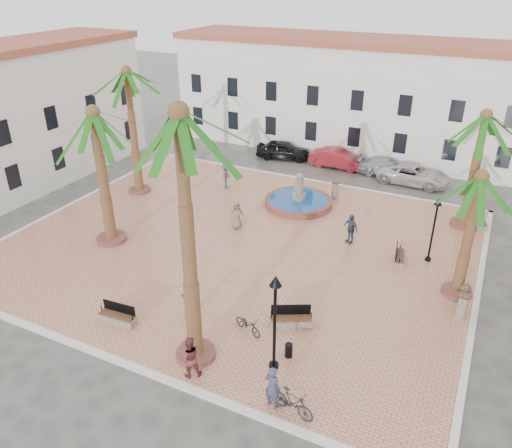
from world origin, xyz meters
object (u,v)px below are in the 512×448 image
object	(u,v)px
lamppost_s	(275,307)
bicycle_a	(248,324)
car_black	(283,150)
car_silver	(388,167)
palm_e	(478,193)
bench_ne	(478,221)
bollard_se	(189,305)
car_red	(338,159)
car_white	(413,174)
pedestrian_fountain_a	(237,215)
palm_s	(181,142)
pedestrian_fountain_b	(351,228)
palm_ne	(483,130)
palm_sw	(95,129)
bench_e	(399,258)
lamppost_e	(435,219)
cyclist_b	(189,357)
palm_nw	(128,84)
bench_s	(118,318)
fountain	(298,201)
pedestrian_north	(227,176)
cyclist_a	(273,387)
bollard_e	(462,306)
litter_bin	(289,350)
bicycle_b	(293,402)
pedestrian_east	(464,298)

from	to	relation	value
lamppost_s	bicycle_a	size ratio (longest dim) A/B	2.87
car_black	car_silver	distance (m)	8.90
palm_e	bicycle_a	bearing A→B (deg)	-138.02
bench_ne	bollard_se	xyz separation A→B (m)	(-11.20, -15.76, 0.39)
car_red	car_silver	xyz separation A→B (m)	(4.04, 0.08, -0.08)
car_white	pedestrian_fountain_a	bearing A→B (deg)	147.72
palm_s	pedestrian_fountain_b	distance (m)	15.09
pedestrian_fountain_a	palm_ne	bearing A→B (deg)	-6.35
palm_ne	car_red	size ratio (longest dim) A/B	1.61
palm_sw	car_silver	world-z (taller)	palm_sw
bench_e	lamppost_s	size ratio (longest dim) A/B	0.39
lamppost_e	cyclist_b	world-z (taller)	lamppost_e
palm_nw	lamppost_e	size ratio (longest dim) A/B	2.35
bench_s	bicycle_a	size ratio (longest dim) A/B	1.19
bollard_se	car_white	xyz separation A→B (m)	(6.12, 21.30, -0.10)
palm_ne	car_red	xyz separation A→B (m)	(-10.36, 6.79, -5.57)
palm_s	fountain	bearing A→B (deg)	96.05
palm_ne	palm_e	bearing A→B (deg)	-86.45
palm_sw	bollard_se	world-z (taller)	palm_sw
pedestrian_north	car_white	world-z (taller)	pedestrian_north
cyclist_a	palm_e	bearing A→B (deg)	-105.46
bollard_se	bollard_e	xyz separation A→B (m)	(11.25, 5.46, -0.02)
bench_ne	car_white	xyz separation A→B (m)	(-5.08, 5.54, 0.29)
lamppost_e	litter_bin	distance (m)	11.42
palm_ne	pedestrian_north	distance (m)	17.11
palm_nw	lamppost_s	bearing A→B (deg)	-36.86
fountain	palm_ne	distance (m)	12.07
fountain	lamppost_e	world-z (taller)	lamppost_e
palm_s	lamppost_e	xyz separation A→B (m)	(7.45, 12.13, -6.72)
pedestrian_fountain_a	pedestrian_fountain_b	size ratio (longest dim) A/B	0.98
cyclist_a	pedestrian_north	size ratio (longest dim) A/B	0.97
palm_s	bicycle_a	distance (m)	9.25
lamppost_e	bicycle_b	world-z (taller)	lamppost_e
bicycle_a	palm_nw	bearing A→B (deg)	73.30
pedestrian_north	bench_e	bearing A→B (deg)	-124.63
lamppost_e	car_black	size ratio (longest dim) A/B	0.83
palm_e	bollard_se	world-z (taller)	palm_e
fountain	lamppost_s	world-z (taller)	lamppost_s
palm_ne	cyclist_a	distance (m)	19.77
pedestrian_east	cyclist_a	bearing A→B (deg)	-12.75
lamppost_e	pedestrian_north	xyz separation A→B (m)	(-14.94, 4.01, -1.60)
palm_sw	fountain	bearing A→B (deg)	49.33
palm_sw	palm_e	bearing A→B (deg)	9.73
bollard_e	pedestrian_north	size ratio (longest dim) A/B	0.67
palm_ne	bollard_se	bearing A→B (deg)	-124.11
fountain	cyclist_a	distance (m)	17.66
bench_s	car_white	distance (m)	24.72
lamppost_e	pedestrian_east	bearing A→B (deg)	-62.34
lamppost_s	car_black	distance (m)	25.42
palm_sw	palm_ne	world-z (taller)	palm_sw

